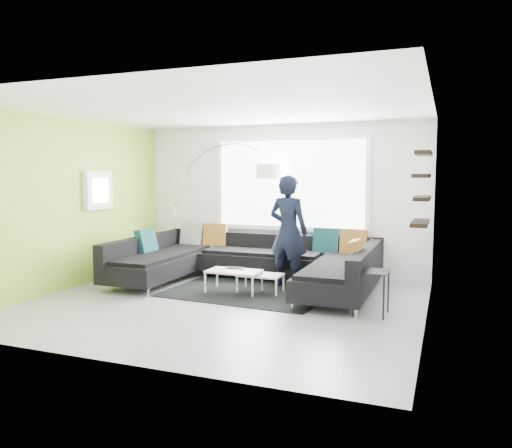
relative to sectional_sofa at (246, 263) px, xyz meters
The scene contains 9 objects.
ground 1.19m from the sectional_sofa, 83.10° to the right, with size 5.50×5.50×0.00m, color gray.
room_shell 1.69m from the sectional_sofa, 79.22° to the right, with size 5.54×5.04×2.82m.
sectional_sofa is the anchor object (origin of this frame).
rug 0.53m from the sectional_sofa, 64.66° to the right, with size 2.49×1.81×0.01m, color black.
coffee_table 0.46m from the sectional_sofa, 66.26° to the right, with size 1.08×0.63×0.35m, color white.
arc_lamp 2.41m from the sectional_sofa, 151.49° to the left, with size 2.28×0.61×2.46m, color white, non-canonical shape.
side_table 2.39m from the sectional_sofa, 23.75° to the right, with size 0.44×0.44×0.60m, color black.
person 0.88m from the sectional_sofa, 20.80° to the left, with size 0.75×0.56×1.86m, color black.
laptop 0.35m from the sectional_sofa, 102.92° to the right, with size 0.32×0.21×0.02m, color black.
Camera 1 is at (2.96, -6.47, 1.86)m, focal length 35.00 mm.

